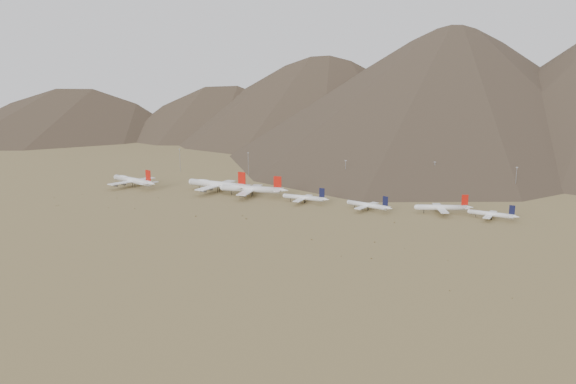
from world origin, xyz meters
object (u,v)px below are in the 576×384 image
at_px(widebody_east, 251,189).
at_px(narrowbody_a, 305,198).
at_px(widebody_centre, 218,184).
at_px(narrowbody_b, 369,205).
at_px(control_tower, 330,178).
at_px(widebody_west, 133,180).

bearing_deg(widebody_east, narrowbody_a, -15.64).
height_order(widebody_centre, widebody_east, widebody_centre).
xyz_separation_m(widebody_east, narrowbody_b, (112.48, -15.12, -2.17)).
bearing_deg(narrowbody_b, control_tower, 139.12).
xyz_separation_m(widebody_centre, narrowbody_b, (149.94, -19.91, -2.79)).
bearing_deg(widebody_centre, control_tower, 48.49).
bearing_deg(narrowbody_b, widebody_centre, -171.27).
height_order(widebody_west, control_tower, widebody_west).
xyz_separation_m(widebody_centre, narrowbody_a, (92.44, -12.92, -2.65)).
distance_m(widebody_centre, control_tower, 116.97).
bearing_deg(narrowbody_a, control_tower, 97.14).
bearing_deg(widebody_west, widebody_centre, 23.87).
height_order(widebody_west, narrowbody_a, widebody_west).
height_order(narrowbody_a, narrowbody_b, narrowbody_a).
height_order(widebody_centre, control_tower, widebody_centre).
xyz_separation_m(narrowbody_a, narrowbody_b, (57.51, -6.99, -0.14)).
bearing_deg(narrowbody_b, widebody_east, -171.37).
height_order(narrowbody_b, control_tower, narrowbody_b).
bearing_deg(narrowbody_a, widebody_east, 174.66).
distance_m(narrowbody_a, narrowbody_b, 57.93).
xyz_separation_m(widebody_east, control_tower, (48.41, 84.18, -1.38)).
xyz_separation_m(widebody_centre, control_tower, (85.87, 79.39, -2.00)).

